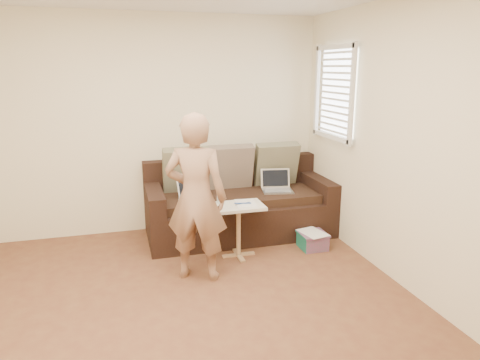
# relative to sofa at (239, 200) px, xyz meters

# --- Properties ---
(floor) EXTENTS (4.50, 4.50, 0.00)m
(floor) POSITION_rel_sofa_xyz_m (-0.90, -1.77, -0.42)
(floor) COLOR brown
(floor) RESTS_ON ground
(wall_back) EXTENTS (4.00, 0.00, 4.00)m
(wall_back) POSITION_rel_sofa_xyz_m (-0.90, 0.48, 0.87)
(wall_back) COLOR beige
(wall_back) RESTS_ON ground
(wall_front) EXTENTS (4.00, 0.00, 4.00)m
(wall_front) POSITION_rel_sofa_xyz_m (-0.90, -4.03, 0.87)
(wall_front) COLOR beige
(wall_front) RESTS_ON ground
(wall_right) EXTENTS (0.00, 4.50, 4.50)m
(wall_right) POSITION_rel_sofa_xyz_m (1.10, -1.77, 0.87)
(wall_right) COLOR beige
(wall_right) RESTS_ON ground
(window_blinds) EXTENTS (0.12, 0.88, 1.08)m
(window_blinds) POSITION_rel_sofa_xyz_m (1.05, -0.27, 1.28)
(window_blinds) COLOR white
(window_blinds) RESTS_ON wall_right
(sofa) EXTENTS (2.20, 0.95, 0.85)m
(sofa) POSITION_rel_sofa_xyz_m (0.00, 0.00, 0.00)
(sofa) COLOR black
(sofa) RESTS_ON ground
(pillow_left) EXTENTS (0.55, 0.29, 0.57)m
(pillow_left) POSITION_rel_sofa_xyz_m (-0.60, 0.23, 0.37)
(pillow_left) COLOR #6B684F
(pillow_left) RESTS_ON sofa
(pillow_mid) EXTENTS (0.55, 0.27, 0.57)m
(pillow_mid) POSITION_rel_sofa_xyz_m (-0.05, 0.23, 0.37)
(pillow_mid) COLOR brown
(pillow_mid) RESTS_ON sofa
(pillow_right) EXTENTS (0.55, 0.28, 0.57)m
(pillow_right) POSITION_rel_sofa_xyz_m (0.55, 0.24, 0.37)
(pillow_right) COLOR #6B684F
(pillow_right) RESTS_ON sofa
(laptop_silver) EXTENTS (0.40, 0.32, 0.24)m
(laptop_silver) POSITION_rel_sofa_xyz_m (0.46, -0.07, 0.10)
(laptop_silver) COLOR #B7BABC
(laptop_silver) RESTS_ON sofa
(laptop_white) EXTENTS (0.41, 0.38, 0.24)m
(laptop_white) POSITION_rel_sofa_xyz_m (-0.54, -0.09, 0.10)
(laptop_white) COLOR white
(laptop_white) RESTS_ON sofa
(person) EXTENTS (0.70, 0.60, 1.61)m
(person) POSITION_rel_sofa_xyz_m (-0.70, -0.99, 0.38)
(person) COLOR #A17157
(person) RESTS_ON ground
(side_table) EXTENTS (0.53, 0.37, 0.58)m
(side_table) POSITION_rel_sofa_xyz_m (-0.19, -0.62, -0.14)
(side_table) COLOR silver
(side_table) RESTS_ON ground
(drinking_glass) EXTENTS (0.07, 0.07, 0.12)m
(drinking_glass) POSITION_rel_sofa_xyz_m (-0.36, -0.51, 0.21)
(drinking_glass) COLOR silver
(drinking_glass) RESTS_ON side_table
(scissors) EXTENTS (0.19, 0.13, 0.02)m
(scissors) POSITION_rel_sofa_xyz_m (-0.14, -0.61, 0.16)
(scissors) COLOR silver
(scissors) RESTS_ON side_table
(paper_on_table) EXTENTS (0.25, 0.33, 0.00)m
(paper_on_table) POSITION_rel_sofa_xyz_m (-0.10, -0.60, 0.16)
(paper_on_table) COLOR white
(paper_on_table) RESTS_ON side_table
(striped_box) EXTENTS (0.30, 0.30, 0.19)m
(striped_box) POSITION_rel_sofa_xyz_m (0.67, -0.66, -0.33)
(striped_box) COLOR #BE1C75
(striped_box) RESTS_ON ground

